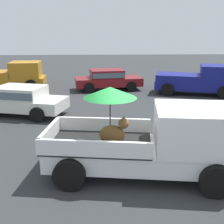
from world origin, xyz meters
TOP-DOWN VIEW (x-y plane):
  - ground_plane at (0.00, 0.00)m, footprint 80.00×80.00m
  - pickup_truck_main at (0.43, -0.06)m, footprint 5.26×2.81m
  - pickup_truck_red at (4.99, 9.90)m, footprint 5.12×3.24m
  - pickup_truck_far at (-6.94, 12.09)m, footprint 4.90×2.38m
  - parked_sedan_near at (-4.78, 5.95)m, footprint 4.61×2.84m
  - parked_sedan_far at (-0.53, 11.58)m, footprint 4.49×2.40m

SIDE VIEW (x-z plane):
  - ground_plane at x=0.00m, z-range 0.00..0.00m
  - parked_sedan_near at x=-4.78m, z-range 0.08..1.41m
  - parked_sedan_far at x=-0.53m, z-range 0.08..1.41m
  - pickup_truck_red at x=4.99m, z-range -0.03..1.77m
  - pickup_truck_far at x=-6.94m, z-range -0.03..1.77m
  - pickup_truck_main at x=0.43m, z-range -0.22..2.19m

